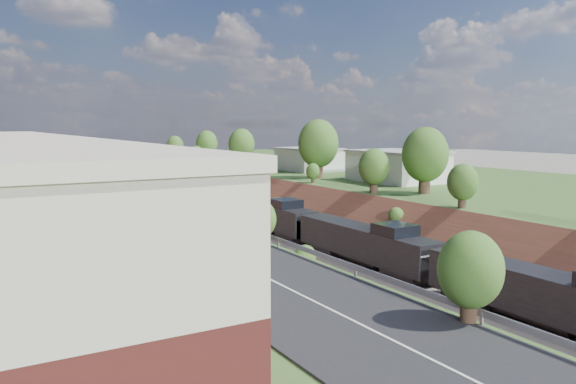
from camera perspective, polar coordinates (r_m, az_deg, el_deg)
name	(u,v)px	position (r m, az deg, el deg)	size (l,w,h in m)	color
platform_right	(408,190)	(91.65, 12.13, 0.24)	(44.00, 180.00, 5.00)	#3D6027
embankment_left	(134,231)	(70.49, -15.41, -3.88)	(7.07, 180.00, 7.07)	brown
embankment_right	(290,216)	(78.93, 0.21, -2.49)	(7.07, 180.00, 7.07)	brown
rail_left_track	(199,224)	(73.03, -9.03, -3.27)	(1.58, 180.00, 0.18)	gray
rail_right_track	(236,221)	(75.04, -5.33, -2.94)	(1.58, 180.00, 0.18)	gray
road	(93,192)	(68.75, -19.17, -0.02)	(8.00, 180.00, 0.10)	black
guardrail	(129,186)	(69.40, -15.84, 0.58)	(0.10, 171.00, 0.70)	#99999E
overpass	(107,160)	(132.41, -17.87, 3.12)	(24.50, 8.30, 7.40)	gray
white_building_near	(397,167)	(78.97, 11.05, 2.50)	(9.00, 12.00, 4.00)	silver
white_building_far	(309,160)	(96.27, 2.12, 3.27)	(8.00, 10.00, 3.60)	silver
tree_right_large	(425,155)	(65.62, 13.76, 3.65)	(5.25, 5.25, 7.61)	#473323
tree_left_crest	(303,226)	(32.37, 1.51, -3.49)	(2.45, 2.45, 3.55)	#473323
freight_train	(197,192)	(87.57, -9.27, -0.01)	(2.88, 131.81, 4.55)	black
suv	(134,199)	(54.59, -15.34, -0.73)	(2.54, 5.50, 1.53)	black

